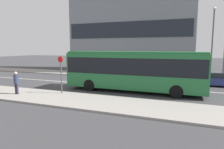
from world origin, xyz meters
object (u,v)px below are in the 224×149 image
(parked_car_0, at_px, (213,79))
(pedestrian_near_stop, at_px, (16,81))
(city_bus, at_px, (133,69))
(bus_stop_sign, at_px, (61,72))
(street_lamp, at_px, (213,37))

(parked_car_0, distance_m, pedestrian_near_stop, 17.13)
(city_bus, distance_m, bus_stop_sign, 5.70)
(bus_stop_sign, xyz_separation_m, street_lamp, (11.08, 10.72, 2.89))
(street_lamp, bearing_deg, bus_stop_sign, -135.96)
(parked_car_0, distance_m, bus_stop_sign, 13.93)
(street_lamp, bearing_deg, parked_car_0, -88.81)
(city_bus, height_order, street_lamp, street_lamp)
(city_bus, xyz_separation_m, bus_stop_sign, (-4.74, -3.16, -0.09))
(pedestrian_near_stop, bearing_deg, street_lamp, -128.65)
(parked_car_0, bearing_deg, bus_stop_sign, -143.33)
(pedestrian_near_stop, distance_m, bus_stop_sign, 3.37)
(parked_car_0, xyz_separation_m, street_lamp, (-0.05, 2.43, 4.05))
(parked_car_0, height_order, street_lamp, street_lamp)
(city_bus, xyz_separation_m, pedestrian_near_stop, (-7.71, -4.58, -0.79))
(city_bus, distance_m, pedestrian_near_stop, 9.00)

